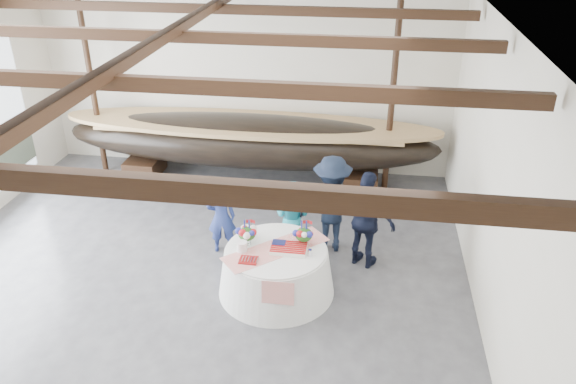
# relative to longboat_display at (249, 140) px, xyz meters

# --- Properties ---
(floor) EXTENTS (10.00, 12.00, 0.01)m
(floor) POSITION_rel_longboat_display_xyz_m (-0.24, -5.10, -1.07)
(floor) COLOR #3D3D42
(floor) RESTS_ON ground
(wall_back) EXTENTS (10.00, 0.02, 4.50)m
(wall_back) POSITION_rel_longboat_display_xyz_m (-0.24, 0.90, 1.18)
(wall_back) COLOR silver
(wall_back) RESTS_ON ground
(wall_right) EXTENTS (0.02, 12.00, 4.50)m
(wall_right) POSITION_rel_longboat_display_xyz_m (4.76, -5.10, 1.18)
(wall_right) COLOR silver
(wall_right) RESTS_ON ground
(ceiling) EXTENTS (10.00, 12.00, 0.01)m
(ceiling) POSITION_rel_longboat_display_xyz_m (-0.24, -5.10, 3.43)
(ceiling) COLOR white
(ceiling) RESTS_ON wall_back
(pavilion_structure) EXTENTS (9.80, 11.76, 4.50)m
(pavilion_structure) POSITION_rel_longboat_display_xyz_m (-0.24, -4.24, 2.93)
(pavilion_structure) COLOR black
(pavilion_structure) RESTS_ON ground
(longboat_display) EXTENTS (8.96, 1.79, 1.68)m
(longboat_display) POSITION_rel_longboat_display_xyz_m (0.00, 0.00, 0.00)
(longboat_display) COLOR black
(longboat_display) RESTS_ON ground
(banquet_table) EXTENTS (2.03, 2.03, 0.87)m
(banquet_table) POSITION_rel_longboat_display_xyz_m (1.35, -4.21, -0.64)
(banquet_table) COLOR white
(banquet_table) RESTS_ON ground
(tabletop_items) EXTENTS (1.77, 1.65, 0.40)m
(tabletop_items) POSITION_rel_longboat_display_xyz_m (1.30, -4.12, -0.06)
(tabletop_items) COLOR red
(tabletop_items) RESTS_ON banquet_table
(guest_woman_blue) EXTENTS (0.61, 0.47, 1.49)m
(guest_woman_blue) POSITION_rel_longboat_display_xyz_m (0.10, -3.09, -0.33)
(guest_woman_blue) COLOR navy
(guest_woman_blue) RESTS_ON ground
(guest_woman_teal) EXTENTS (0.87, 0.77, 1.48)m
(guest_woman_teal) POSITION_rel_longboat_display_xyz_m (1.43, -2.84, -0.33)
(guest_woman_teal) COLOR teal
(guest_woman_teal) RESTS_ON ground
(guest_man_left) EXTENTS (1.36, 0.90, 1.96)m
(guest_man_left) POSITION_rel_longboat_display_xyz_m (2.18, -2.70, -0.09)
(guest_man_left) COLOR black
(guest_man_left) RESTS_ON ground
(guest_man_right) EXTENTS (1.21, 0.90, 1.91)m
(guest_man_right) POSITION_rel_longboat_display_xyz_m (2.85, -3.17, -0.12)
(guest_man_right) COLOR black
(guest_man_right) RESTS_ON ground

